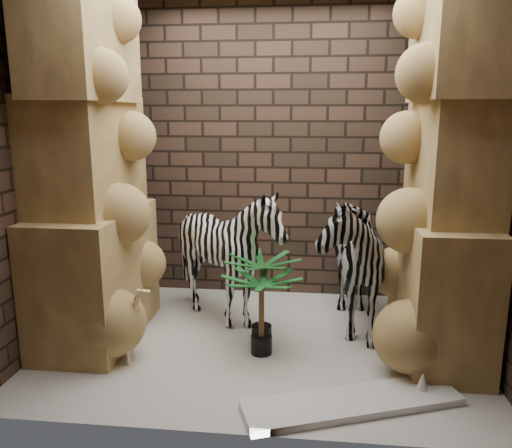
# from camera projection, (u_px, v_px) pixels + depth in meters

# --- Properties ---
(floor) EXTENTS (3.50, 3.50, 0.00)m
(floor) POSITION_uv_depth(u_px,v_px,m) (260.00, 343.00, 4.24)
(floor) COLOR beige
(floor) RESTS_ON ground
(wall_back) EXTENTS (3.50, 0.00, 3.50)m
(wall_back) POSITION_uv_depth(u_px,v_px,m) (273.00, 152.00, 5.13)
(wall_back) COLOR #2E231A
(wall_back) RESTS_ON ground
(wall_front) EXTENTS (3.50, 0.00, 3.50)m
(wall_front) POSITION_uv_depth(u_px,v_px,m) (236.00, 187.00, 2.71)
(wall_front) COLOR #2E231A
(wall_front) RESTS_ON ground
(wall_left) EXTENTS (0.00, 3.00, 3.00)m
(wall_left) POSITION_uv_depth(u_px,v_px,m) (47.00, 162.00, 4.11)
(wall_left) COLOR #2E231A
(wall_left) RESTS_ON ground
(wall_right) EXTENTS (0.00, 3.00, 3.00)m
(wall_right) POSITION_uv_depth(u_px,v_px,m) (495.00, 167.00, 3.73)
(wall_right) COLOR #2E231A
(wall_right) RESTS_ON ground
(rock_pillar_left) EXTENTS (0.68, 1.30, 3.00)m
(rock_pillar_left) POSITION_uv_depth(u_px,v_px,m) (88.00, 162.00, 4.07)
(rock_pillar_left) COLOR tan
(rock_pillar_left) RESTS_ON floor
(rock_pillar_right) EXTENTS (0.58, 1.25, 3.00)m
(rock_pillar_right) POSITION_uv_depth(u_px,v_px,m) (449.00, 166.00, 3.77)
(rock_pillar_right) COLOR tan
(rock_pillar_right) RESTS_ON floor
(zebra_right) EXTENTS (0.80, 1.32, 1.48)m
(zebra_right) POSITION_uv_depth(u_px,v_px,m) (345.00, 246.00, 4.45)
(zebra_right) COLOR white
(zebra_right) RESTS_ON floor
(zebra_left) EXTENTS (1.14, 1.36, 1.16)m
(zebra_left) POSITION_uv_depth(u_px,v_px,m) (229.00, 261.00, 4.54)
(zebra_left) COLOR white
(zebra_left) RESTS_ON floor
(giraffe_toy) EXTENTS (0.35, 0.20, 0.64)m
(giraffe_toy) POSITION_uv_depth(u_px,v_px,m) (115.00, 326.00, 3.81)
(giraffe_toy) COLOR #FCD791
(giraffe_toy) RESTS_ON floor
(palm_front) EXTENTS (0.36, 0.36, 0.76)m
(palm_front) POSITION_uv_depth(u_px,v_px,m) (262.00, 299.00, 4.17)
(palm_front) COLOR #155E1E
(palm_front) RESTS_ON floor
(palm_back) EXTENTS (0.36, 0.36, 0.67)m
(palm_back) POSITION_uv_depth(u_px,v_px,m) (261.00, 314.00, 3.99)
(palm_back) COLOR #155E1E
(palm_back) RESTS_ON floor
(surfboard) EXTENTS (1.49, 0.85, 0.05)m
(surfboard) POSITION_uv_depth(u_px,v_px,m) (353.00, 403.00, 3.32)
(surfboard) COLOR silver
(surfboard) RESTS_ON floor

